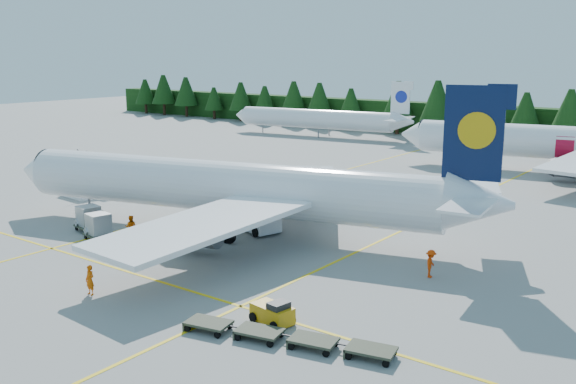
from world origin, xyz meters
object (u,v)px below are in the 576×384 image
Objects in this scene: baggage_tug at (273,313)px; service_truck at (251,213)px; airstairs at (83,189)px; airliner_red at (560,143)px; airliner_navy at (215,187)px.

service_truck is at bearing 142.51° from baggage_tug.
baggage_tug is at bearing -16.15° from airstairs.
service_truck is (-14.24, -45.21, -2.40)m from airliner_red.
service_truck is at bearing 31.33° from airliner_navy.
airstairs is (-21.25, 1.46, -3.08)m from airliner_navy.
airliner_red reaches higher than airstairs.
airliner_navy is 7.22× the size of airstairs.
airstairs is 0.94× the size of service_truck.
airliner_red is (16.40, 47.45, -0.06)m from airliner_navy.
airliner_navy reaches higher than airliner_red.
baggage_tug is (-0.13, -60.04, -3.21)m from airliner_red.
service_truck is 2.44× the size of baggage_tug.
airliner_navy reaches higher than service_truck.
airliner_red is 47.46m from service_truck.
airliner_navy is at bearing 151.22° from baggage_tug.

